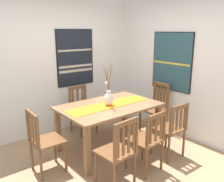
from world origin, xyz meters
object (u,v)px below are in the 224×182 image
(chair_0, at_px, (44,140))
(painting_on_back_wall, at_px, (75,58))
(chair_4, at_px, (171,128))
(painting_on_side_wall, at_px, (172,62))
(chair_5, at_px, (147,140))
(centerpiece_vase, at_px, (109,98))
(chair_1, at_px, (82,109))
(dining_table, at_px, (109,111))
(chair_2, at_px, (118,151))
(chair_3, at_px, (156,107))

(chair_0, distance_m, painting_on_back_wall, 2.01)
(chair_0, bearing_deg, chair_4, -26.01)
(painting_on_side_wall, bearing_deg, chair_4, -140.09)
(chair_5, bearing_deg, chair_0, 142.52)
(centerpiece_vase, height_order, chair_1, centerpiece_vase)
(centerpiece_vase, xyz_separation_m, chair_4, (0.60, -0.82, -0.42))
(centerpiece_vase, bearing_deg, chair_0, 178.76)
(dining_table, relative_size, chair_0, 1.74)
(dining_table, relative_size, chair_2, 1.71)
(chair_4, bearing_deg, chair_5, -176.13)
(chair_1, bearing_deg, chair_5, -90.46)
(painting_on_side_wall, bearing_deg, dining_table, 173.44)
(centerpiece_vase, distance_m, chair_5, 0.96)
(chair_0, xyz_separation_m, chair_5, (1.15, -0.88, -0.01))
(chair_3, xyz_separation_m, painting_on_side_wall, (0.23, -0.13, 0.88))
(chair_0, xyz_separation_m, painting_on_side_wall, (2.55, -0.16, 0.91))
(chair_5, bearing_deg, chair_4, 3.87)
(chair_2, bearing_deg, painting_on_back_wall, 72.65)
(chair_0, distance_m, chair_4, 1.92)
(centerpiece_vase, height_order, painting_on_back_wall, painting_on_back_wall)
(centerpiece_vase, bearing_deg, chair_4, -53.88)
(chair_3, relative_size, painting_on_back_wall, 0.88)
(chair_5, bearing_deg, chair_2, -178.44)
(chair_3, relative_size, painting_on_side_wall, 0.89)
(dining_table, bearing_deg, chair_5, -90.68)
(chair_2, height_order, chair_3, chair_3)
(chair_2, relative_size, chair_3, 0.97)
(centerpiece_vase, distance_m, chair_0, 1.21)
(centerpiece_vase, relative_size, chair_2, 0.74)
(chair_0, bearing_deg, chair_2, -56.12)
(painting_on_back_wall, bearing_deg, chair_0, -135.73)
(dining_table, bearing_deg, painting_on_back_wall, 85.01)
(painting_on_back_wall, xyz_separation_m, painting_on_side_wall, (1.28, -1.40, -0.04))
(dining_table, height_order, painting_on_side_wall, painting_on_side_wall)
(chair_2, distance_m, chair_3, 1.92)
(chair_2, bearing_deg, painting_on_side_wall, 20.78)
(chair_2, relative_size, painting_on_side_wall, 0.86)
(dining_table, xyz_separation_m, painting_on_back_wall, (0.11, 1.24, 0.77))
(centerpiece_vase, bearing_deg, chair_3, -0.06)
(centerpiece_vase, relative_size, chair_5, 0.78)
(chair_4, bearing_deg, chair_0, 153.99)
(chair_3, bearing_deg, chair_5, -143.61)
(chair_4, bearing_deg, painting_on_side_wall, 39.91)
(dining_table, xyz_separation_m, chair_4, (0.57, -0.84, -0.18))
(centerpiece_vase, height_order, chair_4, centerpiece_vase)
(chair_4, height_order, painting_on_side_wall, painting_on_side_wall)
(chair_5, relative_size, painting_on_side_wall, 0.82)
(painting_on_back_wall, distance_m, painting_on_side_wall, 1.89)
(chair_4, bearing_deg, chair_3, 54.41)
(chair_1, bearing_deg, painting_on_side_wall, -36.79)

